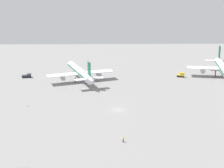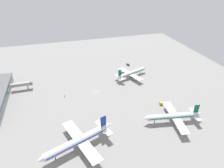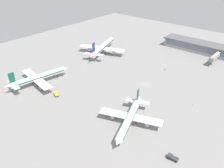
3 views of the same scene
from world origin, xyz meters
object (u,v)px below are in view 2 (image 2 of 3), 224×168
airplane_at_gate (78,141)px  airplane_distant (131,73)px  safety_cone_near_gate (92,74)px  airplane_taxiing (173,116)px  pushback_tractor (128,64)px  ground_crew_worker (65,96)px  baggage_tug (161,103)px

airplane_at_gate → airplane_distant: size_ratio=1.24×
airplane_at_gate → safety_cone_near_gate: size_ratio=77.54×
airplane_taxiing → pushback_tractor: airplane_taxiing is taller
airplane_taxiing → airplane_at_gate: bearing=13.4°
airplane_at_gate → ground_crew_worker: airplane_at_gate is taller
pushback_tractor → safety_cone_near_gate: size_ratio=7.66×
airplane_taxiing → ground_crew_worker: (-51.59, -69.61, -3.83)m
pushback_tractor → ground_crew_worker: bearing=-66.1°
airplane_at_gate → pushback_tractor: (-98.74, 67.82, -4.36)m
airplane_taxiing → safety_cone_near_gate: size_ratio=70.27×
airplane_distant → airplane_taxiing: bearing=-106.4°
airplane_at_gate → airplane_distant: airplane_at_gate is taller
baggage_tug → ground_crew_worker: baggage_tug is taller
airplane_taxiing → airplane_distant: bearing=-76.8°
pushback_tractor → safety_cone_near_gate: bearing=-84.2°
airplane_taxiing → airplane_distant: airplane_taxiing is taller
ground_crew_worker → airplane_distant: bearing=88.7°
safety_cone_near_gate → airplane_distant: bearing=64.6°
pushback_tractor → baggage_tug: 74.76m
airplane_at_gate → baggage_tug: (-23.98, 67.42, -4.18)m
ground_crew_worker → safety_cone_near_gate: size_ratio=2.78×
baggage_tug → pushback_tractor: bearing=-156.8°
ground_crew_worker → airplane_at_gate: bearing=-11.4°
ground_crew_worker → safety_cone_near_gate: bearing=122.4°
pushback_tractor → safety_cone_near_gate: pushback_tractor is taller
airplane_at_gate → baggage_tug: airplane_at_gate is taller
airplane_distant → ground_crew_worker: airplane_distant is taller
safety_cone_near_gate → pushback_tractor: bearing=102.7°
pushback_tractor → baggage_tug: baggage_tug is taller
ground_crew_worker → pushback_tractor: bearing=105.2°
airplane_at_gate → pushback_tractor: airplane_at_gate is taller
ground_crew_worker → safety_cone_near_gate: 45.00m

